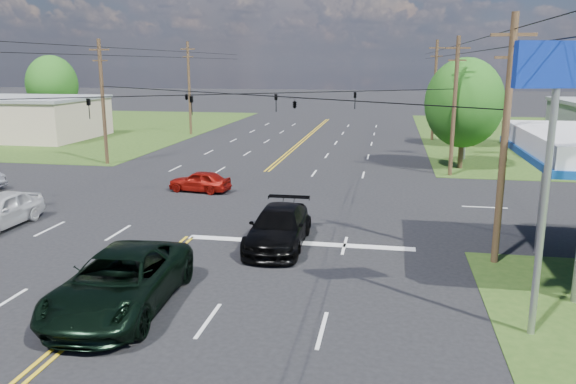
% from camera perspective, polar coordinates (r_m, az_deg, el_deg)
% --- Properties ---
extents(ground, '(280.00, 280.00, 0.00)m').
position_cam_1_polar(ground, '(33.24, -5.20, -0.50)').
color(ground, black).
rests_on(ground, ground).
extents(grass_nw, '(46.00, 48.00, 0.03)m').
position_cam_1_polar(grass_nw, '(77.19, -24.39, 6.06)').
color(grass_nw, '#264415').
rests_on(grass_nw, ground).
extents(stop_bar, '(10.00, 0.50, 0.02)m').
position_cam_1_polar(stop_bar, '(24.66, 1.10, -5.23)').
color(stop_bar, silver).
rests_on(stop_bar, ground).
extents(retail_nw, '(16.00, 11.00, 4.00)m').
position_cam_1_polar(retail_nw, '(66.00, -25.84, 6.70)').
color(retail_nw, '#C7B295').
rests_on(retail_nw, ground).
extents(pole_se, '(1.60, 0.28, 9.50)m').
position_cam_1_polar(pole_se, '(22.71, 21.16, 5.06)').
color(pole_se, '#3D2B1A').
rests_on(pole_se, ground).
extents(pole_nw, '(1.60, 0.28, 9.50)m').
position_cam_1_polar(pole_nw, '(45.73, -18.29, 8.81)').
color(pole_nw, '#3D2B1A').
rests_on(pole_nw, ground).
extents(pole_ne, '(1.60, 0.28, 9.50)m').
position_cam_1_polar(pole_ne, '(40.45, 16.55, 8.47)').
color(pole_ne, '#3D2B1A').
rests_on(pole_ne, ground).
extents(pole_left_far, '(1.60, 0.28, 10.00)m').
position_cam_1_polar(pole_left_far, '(63.05, -10.00, 10.44)').
color(pole_left_far, '#3D2B1A').
rests_on(pole_left_far, ground).
extents(pole_right_far, '(1.60, 0.28, 10.00)m').
position_cam_1_polar(pole_right_far, '(59.34, 14.68, 10.08)').
color(pole_right_far, '#3D2B1A').
rests_on(pole_right_far, ground).
extents(span_wire_signals, '(26.00, 18.00, 1.13)m').
position_cam_1_polar(span_wire_signals, '(32.38, -5.41, 9.88)').
color(span_wire_signals, black).
rests_on(span_wire_signals, ground).
extents(power_lines, '(26.04, 100.00, 0.64)m').
position_cam_1_polar(power_lines, '(30.43, -6.57, 14.57)').
color(power_lines, black).
rests_on(power_lines, ground).
extents(tree_right_a, '(5.70, 5.70, 8.18)m').
position_cam_1_polar(tree_right_a, '(43.54, 17.46, 8.63)').
color(tree_right_a, '#3D2B1A').
rests_on(tree_right_a, ground).
extents(tree_right_b, '(4.94, 4.94, 7.09)m').
position_cam_1_polar(tree_right_b, '(55.78, 18.54, 8.70)').
color(tree_right_b, '#3D2B1A').
rests_on(tree_right_b, ground).
extents(tree_far_l, '(6.08, 6.08, 8.72)m').
position_cam_1_polar(tree_far_l, '(75.18, -22.85, 10.03)').
color(tree_far_l, '#3D2B1A').
rests_on(tree_far_l, ground).
extents(pickup_dkgreen, '(3.44, 6.84, 1.86)m').
position_cam_1_polar(pickup_dkgreen, '(18.80, -16.66, -8.70)').
color(pickup_dkgreen, black).
rests_on(pickup_dkgreen, ground).
extents(suv_black, '(2.41, 5.77, 1.66)m').
position_cam_1_polar(suv_black, '(24.08, -0.95, -3.61)').
color(suv_black, black).
rests_on(suv_black, ground).
extents(sedan_red, '(3.98, 2.02, 1.30)m').
position_cam_1_polar(sedan_red, '(34.80, -8.95, 1.10)').
color(sedan_red, maroon).
rests_on(sedan_red, ground).
extents(polesign_se, '(2.39, 0.95, 8.26)m').
position_cam_1_polar(polesign_se, '(16.60, 25.44, 7.81)').
color(polesign_se, '#A5A5AA').
rests_on(polesign_se, ground).
extents(polesign_ne, '(2.07, 0.34, 7.48)m').
position_cam_1_polar(polesign_ne, '(47.83, 17.87, 9.99)').
color(polesign_ne, '#A5A5AA').
rests_on(polesign_ne, ground).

